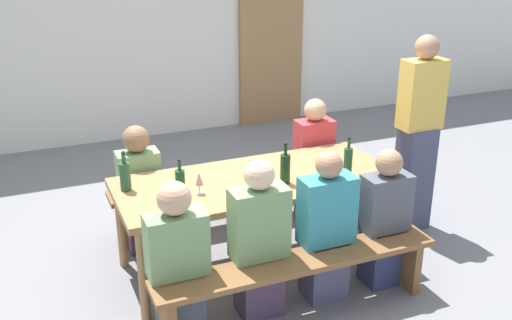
# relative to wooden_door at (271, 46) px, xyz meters

# --- Properties ---
(ground_plane) EXTENTS (24.00, 24.00, 0.00)m
(ground_plane) POSITION_rel_wooden_door_xyz_m (-1.64, -3.40, -1.05)
(ground_plane) COLOR slate
(back_wall) EXTENTS (14.00, 0.20, 3.20)m
(back_wall) POSITION_rel_wooden_door_xyz_m (-1.64, 0.14, 0.55)
(back_wall) COLOR silver
(back_wall) RESTS_ON ground
(wooden_door) EXTENTS (0.90, 0.06, 2.10)m
(wooden_door) POSITION_rel_wooden_door_xyz_m (0.00, 0.00, 0.00)
(wooden_door) COLOR #9E7247
(wooden_door) RESTS_ON ground
(tasting_table) EXTENTS (2.13, 0.90, 0.75)m
(tasting_table) POSITION_rel_wooden_door_xyz_m (-1.64, -3.40, -0.37)
(tasting_table) COLOR #9E7247
(tasting_table) RESTS_ON ground
(bench_near) EXTENTS (2.03, 0.30, 0.45)m
(bench_near) POSITION_rel_wooden_door_xyz_m (-1.64, -4.15, -0.69)
(bench_near) COLOR brown
(bench_near) RESTS_ON ground
(bench_far) EXTENTS (2.03, 0.30, 0.45)m
(bench_far) POSITION_rel_wooden_door_xyz_m (-1.64, -2.65, -0.69)
(bench_far) COLOR brown
(bench_far) RESTS_ON ground
(wine_bottle_0) EXTENTS (0.08, 0.08, 0.32)m
(wine_bottle_0) POSITION_rel_wooden_door_xyz_m (-1.48, -3.57, -0.18)
(wine_bottle_0) COLOR #143319
(wine_bottle_0) RESTS_ON tasting_table
(wine_bottle_1) EXTENTS (0.07, 0.07, 0.32)m
(wine_bottle_1) POSITION_rel_wooden_door_xyz_m (-2.29, -3.58, -0.17)
(wine_bottle_1) COLOR #194723
(wine_bottle_1) RESTS_ON tasting_table
(wine_bottle_2) EXTENTS (0.07, 0.07, 0.33)m
(wine_bottle_2) POSITION_rel_wooden_door_xyz_m (-0.99, -3.65, -0.17)
(wine_bottle_2) COLOR #234C2D
(wine_bottle_2) RESTS_ON tasting_table
(wine_bottle_3) EXTENTS (0.08, 0.08, 0.30)m
(wine_bottle_3) POSITION_rel_wooden_door_xyz_m (-2.60, -3.23, -0.19)
(wine_bottle_3) COLOR #234C2D
(wine_bottle_3) RESTS_ON tasting_table
(wine_bottle_4) EXTENTS (0.07, 0.07, 0.31)m
(wine_bottle_4) POSITION_rel_wooden_door_xyz_m (-1.82, -3.77, -0.18)
(wine_bottle_4) COLOR #332814
(wine_bottle_4) RESTS_ON tasting_table
(wine_glass_0) EXTENTS (0.07, 0.07, 0.16)m
(wine_glass_0) POSITION_rel_wooden_door_xyz_m (-1.11, -3.56, -0.19)
(wine_glass_0) COLOR silver
(wine_glass_0) RESTS_ON tasting_table
(wine_glass_1) EXTENTS (0.06, 0.06, 0.16)m
(wine_glass_1) POSITION_rel_wooden_door_xyz_m (-2.13, -3.50, -0.19)
(wine_glass_1) COLOR silver
(wine_glass_1) RESTS_ON tasting_table
(seated_guest_near_0) EXTENTS (0.39, 0.24, 1.09)m
(seated_guest_near_0) POSITION_rel_wooden_door_xyz_m (-2.44, -4.00, -0.53)
(seated_guest_near_0) COLOR #45535E
(seated_guest_near_0) RESTS_ON ground
(seated_guest_near_1) EXTENTS (0.39, 0.24, 1.15)m
(seated_guest_near_1) POSITION_rel_wooden_door_xyz_m (-1.87, -4.00, -0.50)
(seated_guest_near_1) COLOR #4B3855
(seated_guest_near_1) RESTS_ON ground
(seated_guest_near_2) EXTENTS (0.39, 0.24, 1.13)m
(seated_guest_near_2) POSITION_rel_wooden_door_xyz_m (-1.36, -4.00, -0.52)
(seated_guest_near_2) COLOR #4B4C6D
(seated_guest_near_2) RESTS_ON ground
(seated_guest_near_3) EXTENTS (0.35, 0.24, 1.08)m
(seated_guest_near_3) POSITION_rel_wooden_door_xyz_m (-0.87, -4.00, -0.54)
(seated_guest_near_3) COLOR navy
(seated_guest_near_3) RESTS_ON ground
(seated_guest_far_0) EXTENTS (0.34, 0.24, 1.09)m
(seated_guest_far_0) POSITION_rel_wooden_door_xyz_m (-2.42, -2.80, -0.52)
(seated_guest_far_0) COLOR #4E354F
(seated_guest_far_0) RESTS_ON ground
(seated_guest_far_1) EXTENTS (0.33, 0.24, 1.13)m
(seated_guest_far_1) POSITION_rel_wooden_door_xyz_m (-0.83, -2.80, -0.51)
(seated_guest_far_1) COLOR #573138
(seated_guest_far_1) RESTS_ON ground
(standing_host) EXTENTS (0.36, 0.24, 1.73)m
(standing_host) POSITION_rel_wooden_door_xyz_m (-0.11, -3.33, -0.20)
(standing_host) COLOR #404763
(standing_host) RESTS_ON ground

